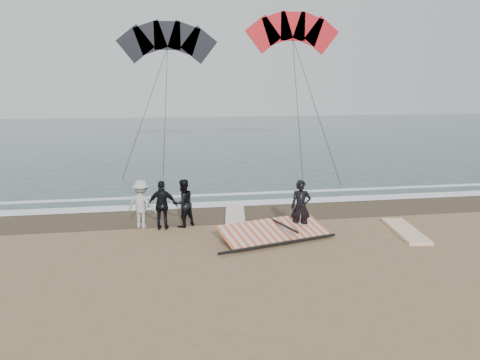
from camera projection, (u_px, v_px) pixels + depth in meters
The scene contains 12 objects.
ground at pixel (289, 253), 13.65m from camera, with size 120.00×120.00×0.00m, color #8C704C.
sea at pixel (198, 135), 45.52m from camera, with size 120.00×54.00×0.02m, color #233838.
wet_sand at pixel (258, 212), 17.99m from camera, with size 120.00×2.80×0.01m, color #4C3D2B.
foam_near at pixel (251, 203), 19.34m from camera, with size 120.00×0.90×0.01m, color white.
foam_far at pixel (244, 194), 20.98m from camera, with size 120.00×0.45×0.01m, color white.
man_main at pixel (301, 207), 15.24m from camera, with size 0.65×0.43×1.79m, color black.
board_white at pixel (405, 231), 15.53m from camera, with size 0.75×2.67×0.11m, color white.
board_cream at pixel (235, 214), 17.48m from camera, with size 0.70×2.64×0.11m, color silver.
trio_cluster at pixel (160, 204), 15.89m from camera, with size 2.53×1.10×1.67m.
sail_rig at pixel (271, 232), 14.95m from camera, with size 3.91×2.56×0.49m.
kite_red at pixel (293, 35), 33.48m from camera, with size 7.77×6.26×14.74m.
kite_dark at pixel (167, 44), 33.65m from camera, with size 8.20×5.47×13.33m.
Camera 1 is at (-3.61, -12.52, 4.79)m, focal length 35.00 mm.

